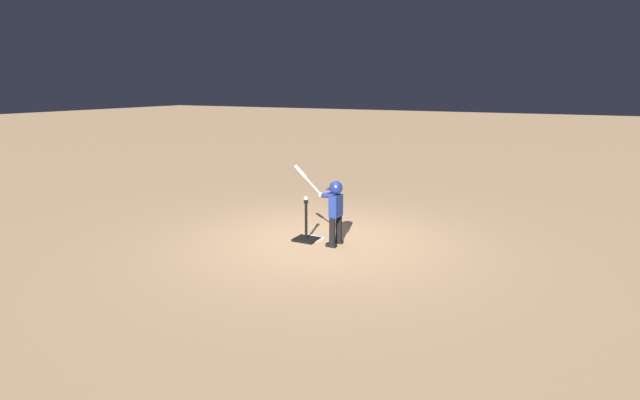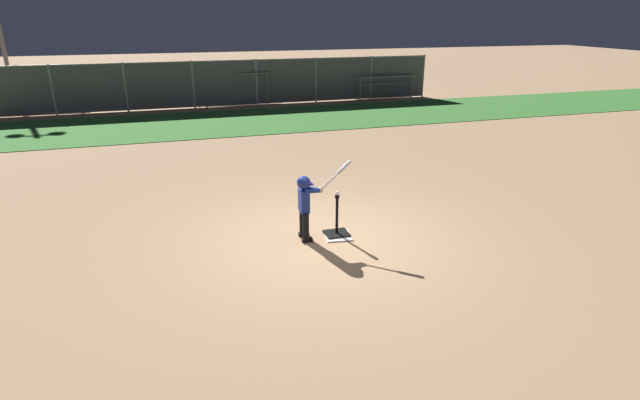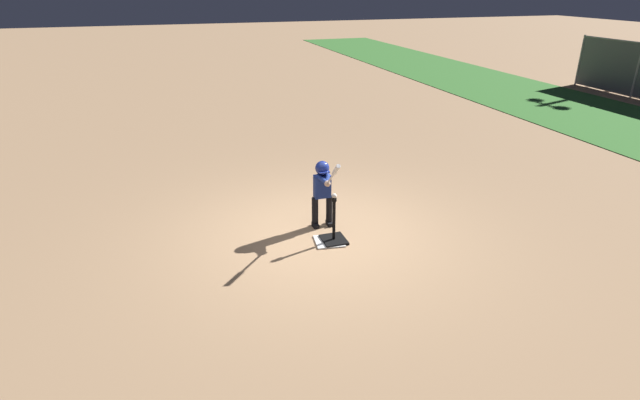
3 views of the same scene
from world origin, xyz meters
name	(u,v)px [view 1 (image 1 of 3)]	position (x,y,z in m)	size (l,w,h in m)	color
ground_plane	(323,240)	(0.00, 0.00, 0.00)	(90.00, 90.00, 0.00)	tan
home_plate	(308,239)	(0.27, 0.06, 0.01)	(0.44, 0.44, 0.02)	white
batting_tee	(306,234)	(0.27, 0.13, 0.11)	(0.41, 0.37, 0.73)	black
batter_child	(334,204)	(-0.28, 0.13, 0.72)	(0.94, 0.36, 1.35)	black
baseball	(306,198)	(0.27, 0.13, 0.77)	(0.07, 0.07, 0.07)	white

